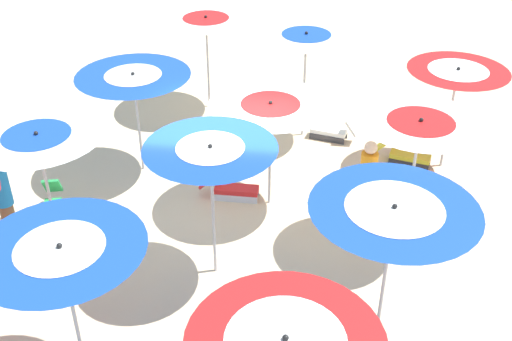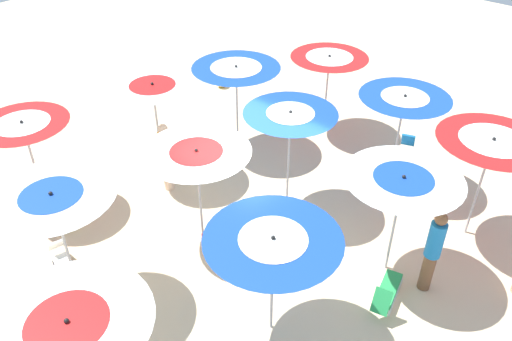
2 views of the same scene
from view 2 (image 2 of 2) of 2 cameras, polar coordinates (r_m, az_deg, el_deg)
ground at (r=11.61m, az=-0.83°, el=-6.16°), size 39.35×39.35×0.04m
beach_umbrella_0 at (r=12.11m, az=-24.28°, el=4.11°), size 1.98×1.98×2.24m
beach_umbrella_1 at (r=9.29m, az=-21.48°, el=-3.40°), size 2.19×2.19×2.47m
beach_umbrella_2 at (r=7.42m, az=-19.87°, el=-16.40°), size 2.25×2.25×2.33m
beach_umbrella_3 at (r=12.34m, az=-11.30°, el=8.53°), size 2.02×2.02×2.48m
beach_umbrella_4 at (r=10.31m, az=-6.55°, el=1.19°), size 2.20×2.20×2.19m
beach_umbrella_5 at (r=8.24m, az=1.88°, el=-8.35°), size 2.24×2.24×2.20m
beach_umbrella_6 at (r=13.33m, az=-2.20°, el=10.74°), size 2.27×2.27×2.35m
beach_umbrella_7 at (r=11.02m, az=3.80°, el=5.61°), size 2.03×2.03×2.45m
beach_umbrella_8 at (r=9.66m, az=15.83°, el=-1.66°), size 2.18×2.18×2.31m
beach_umbrella_9 at (r=14.32m, az=8.06°, el=11.70°), size 2.10×2.10×2.25m
beach_umbrella_10 at (r=12.25m, az=16.04°, el=7.22°), size 2.08×2.08×2.38m
beach_umbrella_11 at (r=11.10m, az=24.56°, el=2.29°), size 2.19×2.19×2.44m
lounger_0 at (r=12.48m, az=-20.70°, el=-4.14°), size 0.61×1.20×0.58m
lounger_1 at (r=11.11m, az=-20.40°, el=-9.76°), size 0.57×1.11×0.58m
lounger_2 at (r=10.91m, az=-3.62°, el=-8.00°), size 0.35×1.16×0.55m
lounger_3 at (r=10.25m, az=14.28°, el=-12.84°), size 1.23×0.61×0.64m
lounger_4 at (r=13.94m, az=16.01°, el=1.43°), size 1.25×0.74×0.68m
beachgoer_1 at (r=10.14m, az=18.95°, el=-8.33°), size 0.30×0.30×1.85m
beachgoer_2 at (r=12.30m, az=-9.91°, el=1.60°), size 0.30×0.30×1.79m
beach_ball at (r=17.42m, az=-3.86°, el=9.73°), size 0.35×0.35×0.35m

